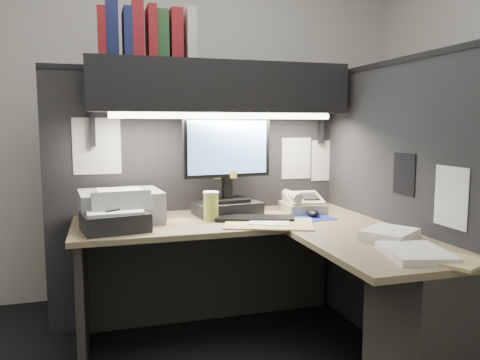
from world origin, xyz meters
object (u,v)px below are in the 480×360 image
(coffee_cup, at_px, (211,207))
(overhead_shelf, at_px, (219,88))
(keyboard, at_px, (255,218))
(telephone, at_px, (303,204))
(printer, at_px, (121,206))
(monitor, at_px, (227,176))
(desk, at_px, (315,293))
(notebook_stack, at_px, (115,221))

(coffee_cup, bearing_deg, overhead_shelf, 64.07)
(overhead_shelf, bearing_deg, coffee_cup, -115.93)
(keyboard, bearing_deg, overhead_shelf, 133.38)
(telephone, xyz_separation_m, coffee_cup, (-0.62, -0.10, 0.03))
(telephone, height_order, printer, printer)
(overhead_shelf, distance_m, monitor, 0.54)
(keyboard, bearing_deg, desk, -52.70)
(keyboard, distance_m, printer, 0.77)
(coffee_cup, relative_size, printer, 0.36)
(coffee_cup, bearing_deg, printer, 166.43)
(desk, bearing_deg, printer, 144.43)
(monitor, height_order, notebook_stack, monitor)
(telephone, bearing_deg, keyboard, -153.71)
(monitor, relative_size, telephone, 2.35)
(coffee_cup, xyz_separation_m, notebook_stack, (-0.53, -0.11, -0.03))
(monitor, bearing_deg, overhead_shelf, 109.36)
(keyboard, height_order, notebook_stack, notebook_stack)
(keyboard, distance_m, notebook_stack, 0.78)
(desk, height_order, monitor, monitor)
(overhead_shelf, height_order, monitor, overhead_shelf)
(notebook_stack, bearing_deg, monitor, 21.52)
(monitor, height_order, coffee_cup, monitor)
(overhead_shelf, bearing_deg, desk, -68.21)
(coffee_cup, bearing_deg, monitor, 48.93)
(telephone, height_order, coffee_cup, coffee_cup)
(desk, relative_size, coffee_cup, 10.69)
(coffee_cup, bearing_deg, desk, -52.21)
(monitor, bearing_deg, coffee_cup, -137.49)
(desk, bearing_deg, overhead_shelf, 111.79)
(notebook_stack, bearing_deg, keyboard, 3.36)
(notebook_stack, bearing_deg, overhead_shelf, 27.12)
(desk, bearing_deg, notebook_stack, 155.89)
(monitor, distance_m, printer, 0.65)
(printer, distance_m, notebook_stack, 0.23)
(desk, distance_m, telephone, 0.74)
(keyboard, height_order, coffee_cup, coffee_cup)
(desk, distance_m, monitor, 0.91)
(telephone, distance_m, printer, 1.11)
(overhead_shelf, relative_size, monitor, 2.61)
(telephone, bearing_deg, notebook_stack, -166.81)
(overhead_shelf, distance_m, keyboard, 0.82)
(monitor, height_order, printer, monitor)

